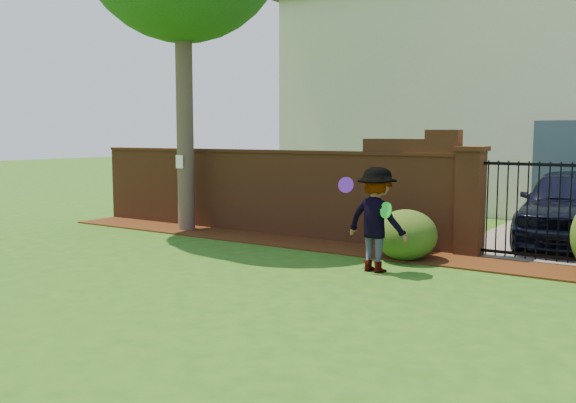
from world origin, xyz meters
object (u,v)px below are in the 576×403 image
Objects in this scene: car at (570,207)px; man at (375,220)px; frisbee_green at (386,210)px; frisbee_purple at (346,185)px.

man is (-2.04, -4.10, 0.07)m from car.
man reaches higher than car.
car is 17.64× the size of frisbee_green.
frisbee_green is at bearing -117.18° from car.
frisbee_purple is at bearing 35.16° from man.
car is at bearing 60.39° from frisbee_purple.
car is 4.58m from man.
man is 6.60× the size of frisbee_green.
man is 0.36m from frisbee_green.
car reaches higher than frisbee_green.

